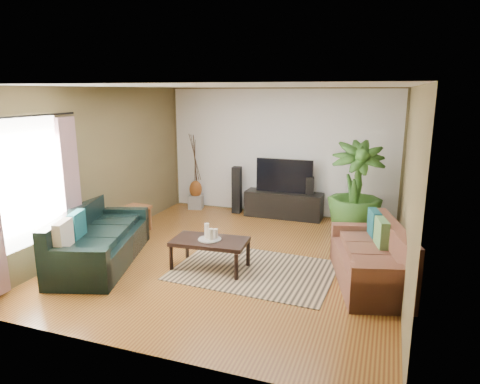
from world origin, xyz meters
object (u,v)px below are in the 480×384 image
at_px(speaker_right, 309,198).
at_px(vase, 196,189).
at_px(potted_plant, 355,189).
at_px(side_table, 136,219).
at_px(speaker_left, 237,190).
at_px(sofa_right, 369,254).
at_px(television, 284,176).
at_px(sofa_left, 101,236).
at_px(pedestal, 196,202).
at_px(coffee_table, 210,254).
at_px(tv_stand, 284,205).

relative_size(speaker_right, vase, 2.29).
distance_m(potted_plant, side_table, 4.15).
bearing_deg(speaker_left, potted_plant, -20.64).
height_order(speaker_right, potted_plant, potted_plant).
distance_m(sofa_right, television, 3.37).
xyz_separation_m(sofa_left, speaker_left, (1.03, 3.36, 0.09)).
bearing_deg(speaker_left, pedestal, 174.34).
relative_size(coffee_table, speaker_left, 1.09).
distance_m(potted_plant, pedestal, 3.71).
xyz_separation_m(speaker_left, pedestal, (-1.00, 0.01, -0.36)).
bearing_deg(side_table, speaker_left, 54.42).
height_order(sofa_left, television, television).
height_order(vase, side_table, vase).
distance_m(sofa_left, vase, 3.36).
xyz_separation_m(sofa_right, speaker_left, (-2.95, 2.74, 0.09)).
bearing_deg(coffee_table, speaker_right, 68.67).
xyz_separation_m(coffee_table, tv_stand, (0.40, 3.02, 0.04)).
distance_m(speaker_left, speaker_right, 1.60).
bearing_deg(potted_plant, speaker_right, 143.64).
bearing_deg(pedestal, speaker_left, -0.39).
xyz_separation_m(tv_stand, potted_plant, (1.51, -0.71, 0.61)).
distance_m(tv_stand, potted_plant, 1.77).
xyz_separation_m(potted_plant, side_table, (-3.93, -1.20, -0.63)).
bearing_deg(vase, sofa_right, -34.81).
height_order(sofa_right, tv_stand, sofa_right).
height_order(television, speaker_left, television).
bearing_deg(vase, television, 0.00).
height_order(speaker_left, speaker_right, speaker_left).
bearing_deg(sofa_left, side_table, -4.37).
height_order(sofa_right, potted_plant, potted_plant).
height_order(television, pedestal, television).
bearing_deg(coffee_table, side_table, 147.22).
bearing_deg(side_table, tv_stand, 38.28).
bearing_deg(sofa_right, tv_stand, -160.47).
xyz_separation_m(vase, side_table, (-0.36, -1.91, -0.20)).
bearing_deg(sofa_right, side_table, -116.03).
bearing_deg(vase, pedestal, 180.00).
distance_m(tv_stand, vase, 2.06).
xyz_separation_m(coffee_table, speaker_left, (-0.66, 3.01, 0.28)).
distance_m(coffee_table, television, 3.12).
xyz_separation_m(tv_stand, side_table, (-2.42, -1.91, -0.02)).
xyz_separation_m(speaker_left, speaker_right, (1.60, 0.01, -0.06)).
bearing_deg(tv_stand, television, -179.76).
relative_size(tv_stand, potted_plant, 0.93).
relative_size(television, speaker_right, 1.32).
bearing_deg(speaker_left, side_table, -130.86).
distance_m(tv_stand, speaker_right, 0.57).
height_order(coffee_table, television, television).
bearing_deg(television, pedestal, 180.00).
bearing_deg(tv_stand, potted_plant, -25.04).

